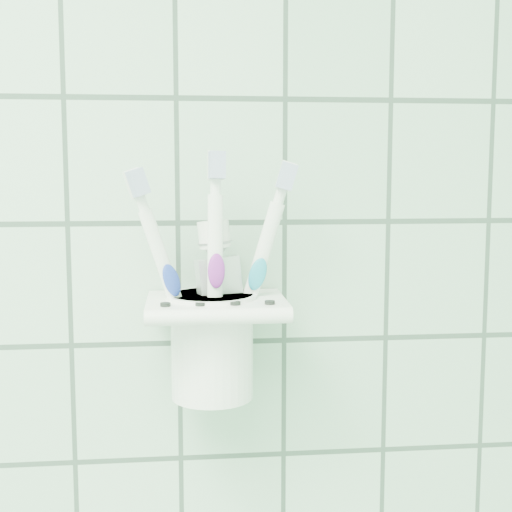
{
  "coord_description": "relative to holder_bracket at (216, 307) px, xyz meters",
  "views": [
    {
      "loc": [
        0.61,
        0.53,
        1.41
      ],
      "look_at": [
        0.67,
        1.1,
        1.34
      ],
      "focal_mm": 50.0,
      "sensor_mm": 36.0,
      "label": 1
    }
  ],
  "objects": [
    {
      "name": "holder_bracket",
      "position": [
        0.0,
        0.0,
        0.0
      ],
      "size": [
        0.12,
        0.1,
        0.04
      ],
      "color": "white",
      "rests_on": "wall_back"
    },
    {
      "name": "toothbrush_pink",
      "position": [
        -0.01,
        -0.0,
        0.03
      ],
      "size": [
        0.07,
        0.03,
        0.2
      ],
      "rotation": [
        -0.12,
        -0.29,
        0.52
      ],
      "color": "white",
      "rests_on": "cup"
    },
    {
      "name": "toothbrush_blue",
      "position": [
        -0.0,
        -0.02,
        0.03
      ],
      "size": [
        0.02,
        0.03,
        0.21
      ],
      "rotation": [
        -0.07,
        0.03,
        0.14
      ],
      "color": "white",
      "rests_on": "cup"
    },
    {
      "name": "cup",
      "position": [
        -0.0,
        0.0,
        -0.03
      ],
      "size": [
        0.08,
        0.08,
        0.09
      ],
      "color": "white",
      "rests_on": "holder_bracket"
    },
    {
      "name": "toothpaste_tube",
      "position": [
        0.01,
        0.0,
        0.01
      ],
      "size": [
        0.05,
        0.04,
        0.15
      ],
      "rotation": [
        -0.06,
        -0.08,
        0.32
      ],
      "color": "silver",
      "rests_on": "cup"
    },
    {
      "name": "toothbrush_orange",
      "position": [
        0.01,
        0.01,
        0.03
      ],
      "size": [
        0.06,
        0.02,
        0.21
      ],
      "rotation": [
        0.03,
        0.28,
        -0.01
      ],
      "color": "white",
      "rests_on": "cup"
    }
  ]
}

